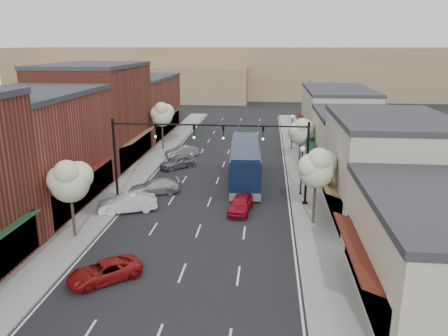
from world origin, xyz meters
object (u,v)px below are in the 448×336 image
(lamp_post_far, at_px, (292,126))
(parked_car_d, at_px, (178,162))
(parked_car_a, at_px, (104,271))
(parked_car_b, at_px, (127,203))
(parked_car_c, at_px, (155,187))
(tree_left_far, at_px, (162,114))
(tree_left_near, at_px, (70,180))
(signal_mast_left, at_px, (142,147))
(parked_car_e, at_px, (182,151))
(tree_right_far, at_px, (301,131))
(coach_bus, at_px, (245,162))
(red_hatchback, at_px, (241,204))
(lamp_post_near, at_px, (302,162))
(tree_right_near, at_px, (317,167))
(signal_mast_right, at_px, (278,151))

(lamp_post_far, distance_m, parked_car_d, 16.23)
(parked_car_a, relative_size, parked_car_d, 1.03)
(parked_car_b, xyz_separation_m, parked_car_c, (1.05, 4.50, -0.10))
(tree_left_far, bearing_deg, tree_left_near, -90.00)
(signal_mast_left, height_order, parked_car_e, signal_mast_left)
(tree_right_far, xyz_separation_m, coach_bus, (-5.66, -6.00, -2.05))
(signal_mast_left, distance_m, parked_car_d, 10.81)
(signal_mast_left, xyz_separation_m, tree_right_far, (13.97, 11.95, -0.63))
(parked_car_c, height_order, parked_car_d, parked_car_d)
(parked_car_d, distance_m, parked_car_e, 4.92)
(red_hatchback, xyz_separation_m, parked_car_a, (-6.99, -11.24, -0.11))
(tree_left_far, distance_m, parked_car_a, 31.74)
(tree_right_far, relative_size, lamp_post_near, 1.22)
(signal_mast_left, height_order, coach_bus, signal_mast_left)
(parked_car_e, bearing_deg, tree_right_near, 1.68)
(tree_left_near, distance_m, parked_car_c, 10.77)
(tree_left_near, relative_size, parked_car_a, 1.37)
(parked_car_c, bearing_deg, red_hatchback, 45.17)
(signal_mast_left, bearing_deg, tree_left_far, 98.35)
(tree_left_near, bearing_deg, tree_right_far, 50.31)
(coach_bus, bearing_deg, red_hatchback, -92.46)
(parked_car_c, bearing_deg, lamp_post_near, 73.79)
(signal_mast_left, bearing_deg, tree_right_near, -16.19)
(coach_bus, relative_size, parked_car_e, 3.16)
(tree_left_far, distance_m, parked_car_e, 5.78)
(parked_car_a, bearing_deg, parked_car_b, 151.36)
(red_hatchback, bearing_deg, parked_car_b, -167.78)
(signal_mast_left, height_order, parked_car_c, signal_mast_left)
(tree_right_far, distance_m, tree_left_far, 17.66)
(parked_car_b, bearing_deg, tree_left_far, 163.24)
(signal_mast_right, bearing_deg, lamp_post_near, 48.95)
(parked_car_e, bearing_deg, tree_left_near, -41.35)
(signal_mast_right, relative_size, lamp_post_far, 1.85)
(tree_left_far, bearing_deg, parked_car_d, -66.40)
(parked_car_d, bearing_deg, signal_mast_right, 0.67)
(tree_left_far, bearing_deg, signal_mast_right, -52.29)
(tree_left_far, height_order, parked_car_b, tree_left_far)
(tree_left_near, xyz_separation_m, parked_car_d, (3.46, 18.09, -3.53))
(tree_left_near, bearing_deg, parked_car_a, -52.20)
(parked_car_d, bearing_deg, tree_right_far, 52.87)
(tree_left_near, distance_m, parked_car_b, 6.56)
(tree_right_far, bearing_deg, signal_mast_left, -139.46)
(signal_mast_right, height_order, parked_car_e, signal_mast_right)
(lamp_post_far, distance_m, parked_car_e, 14.26)
(signal_mast_right, bearing_deg, signal_mast_left, 180.00)
(lamp_post_near, bearing_deg, parked_car_e, 136.54)
(signal_mast_right, xyz_separation_m, tree_left_far, (-13.87, 17.95, -0.02))
(coach_bus, bearing_deg, tree_left_near, -131.25)
(tree_right_near, distance_m, tree_left_far, 27.56)
(tree_left_near, height_order, parked_car_a, tree_left_near)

